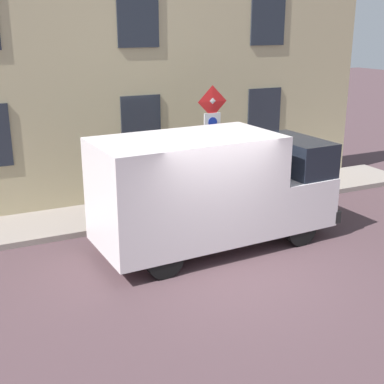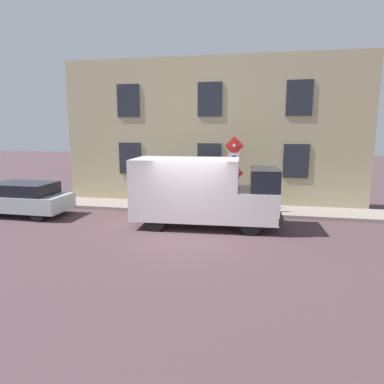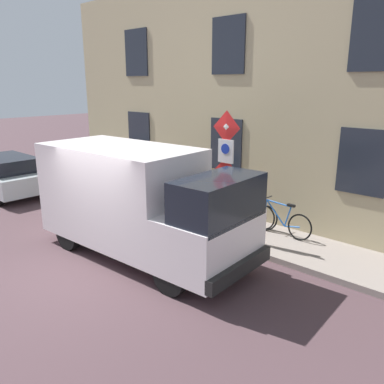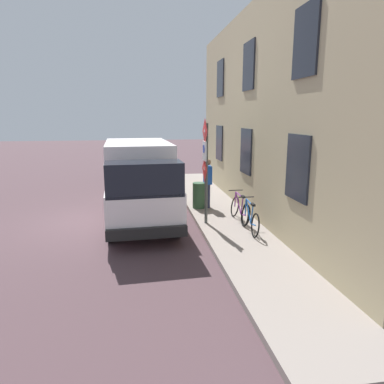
{
  "view_description": "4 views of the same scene",
  "coord_description": "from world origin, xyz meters",
  "px_view_note": "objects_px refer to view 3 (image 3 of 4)",
  "views": [
    {
      "loc": [
        -8.11,
        4.71,
        4.64
      ],
      "look_at": [
        2.27,
        -0.26,
        0.97
      ],
      "focal_mm": 48.85,
      "sensor_mm": 36.0,
      "label": 1
    },
    {
      "loc": [
        -10.94,
        -2.32,
        3.54
      ],
      "look_at": [
        2.02,
        0.25,
        1.14
      ],
      "focal_mm": 32.31,
      "sensor_mm": 36.0,
      "label": 2
    },
    {
      "loc": [
        -4.14,
        -6.87,
        3.87
      ],
      "look_at": [
        3.06,
        -0.31,
        1.17
      ],
      "focal_mm": 36.63,
      "sensor_mm": 36.0,
      "label": 3
    },
    {
      "loc": [
        1.26,
        -11.31,
        3.31
      ],
      "look_at": [
        2.87,
        -1.06,
        1.07
      ],
      "focal_mm": 32.91,
      "sensor_mm": 36.0,
      "label": 4
    }
  ],
  "objects_px": {
    "parked_hatchback": "(5,174)",
    "bicycle_blue": "(281,220)",
    "litter_bin": "(177,204)",
    "bicycle_purple": "(249,212)",
    "delivery_van": "(139,200)",
    "pedestrian": "(184,185)",
    "sign_post_stacked": "(226,161)"
  },
  "relations": [
    {
      "from": "delivery_van",
      "to": "litter_bin",
      "type": "bearing_deg",
      "value": 108.78
    },
    {
      "from": "litter_bin",
      "to": "sign_post_stacked",
      "type": "bearing_deg",
      "value": -94.68
    },
    {
      "from": "litter_bin",
      "to": "pedestrian",
      "type": "bearing_deg",
      "value": 8.26
    },
    {
      "from": "delivery_van",
      "to": "bicycle_blue",
      "type": "height_order",
      "value": "delivery_van"
    },
    {
      "from": "bicycle_purple",
      "to": "litter_bin",
      "type": "bearing_deg",
      "value": 26.84
    },
    {
      "from": "delivery_van",
      "to": "parked_hatchback",
      "type": "relative_size",
      "value": 1.35
    },
    {
      "from": "parked_hatchback",
      "to": "litter_bin",
      "type": "distance_m",
      "value": 7.07
    },
    {
      "from": "parked_hatchback",
      "to": "bicycle_purple",
      "type": "height_order",
      "value": "parked_hatchback"
    },
    {
      "from": "parked_hatchback",
      "to": "pedestrian",
      "type": "relative_size",
      "value": 2.34
    },
    {
      "from": "parked_hatchback",
      "to": "sign_post_stacked",
      "type": "bearing_deg",
      "value": -167.77
    },
    {
      "from": "delivery_van",
      "to": "litter_bin",
      "type": "xyz_separation_m",
      "value": [
        2.05,
        0.81,
        -0.74
      ]
    },
    {
      "from": "parked_hatchback",
      "to": "litter_bin",
      "type": "height_order",
      "value": "parked_hatchback"
    },
    {
      "from": "bicycle_blue",
      "to": "litter_bin",
      "type": "bearing_deg",
      "value": 22.03
    },
    {
      "from": "sign_post_stacked",
      "to": "parked_hatchback",
      "type": "height_order",
      "value": "sign_post_stacked"
    },
    {
      "from": "bicycle_blue",
      "to": "bicycle_purple",
      "type": "xyz_separation_m",
      "value": [
        -0.0,
        0.98,
        0.0
      ]
    },
    {
      "from": "delivery_van",
      "to": "bicycle_blue",
      "type": "relative_size",
      "value": 3.16
    },
    {
      "from": "parked_hatchback",
      "to": "bicycle_blue",
      "type": "bearing_deg",
      "value": -162.61
    },
    {
      "from": "parked_hatchback",
      "to": "bicycle_blue",
      "type": "xyz_separation_m",
      "value": [
        2.87,
        -9.56,
        -0.22
      ]
    },
    {
      "from": "litter_bin",
      "to": "bicycle_purple",
      "type": "bearing_deg",
      "value": -61.55
    },
    {
      "from": "parked_hatchback",
      "to": "bicycle_blue",
      "type": "height_order",
      "value": "parked_hatchback"
    },
    {
      "from": "sign_post_stacked",
      "to": "bicycle_purple",
      "type": "height_order",
      "value": "sign_post_stacked"
    },
    {
      "from": "parked_hatchback",
      "to": "litter_bin",
      "type": "bearing_deg",
      "value": -163.68
    },
    {
      "from": "delivery_van",
      "to": "pedestrian",
      "type": "xyz_separation_m",
      "value": [
        2.37,
        0.86,
        -0.26
      ]
    },
    {
      "from": "bicycle_blue",
      "to": "sign_post_stacked",
      "type": "bearing_deg",
      "value": 52.0
    },
    {
      "from": "sign_post_stacked",
      "to": "litter_bin",
      "type": "xyz_separation_m",
      "value": [
        0.15,
        1.8,
        -1.48
      ]
    },
    {
      "from": "parked_hatchback",
      "to": "bicycle_blue",
      "type": "distance_m",
      "value": 9.98
    },
    {
      "from": "sign_post_stacked",
      "to": "litter_bin",
      "type": "relative_size",
      "value": 3.34
    },
    {
      "from": "sign_post_stacked",
      "to": "bicycle_blue",
      "type": "relative_size",
      "value": 1.76
    },
    {
      "from": "delivery_van",
      "to": "parked_hatchback",
      "type": "bearing_deg",
      "value": 176.08
    },
    {
      "from": "bicycle_purple",
      "to": "pedestrian",
      "type": "xyz_separation_m",
      "value": [
        -0.65,
        1.82,
        0.56
      ]
    },
    {
      "from": "sign_post_stacked",
      "to": "delivery_van",
      "type": "bearing_deg",
      "value": 152.6
    },
    {
      "from": "bicycle_purple",
      "to": "delivery_van",
      "type": "bearing_deg",
      "value": 70.61
    }
  ]
}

